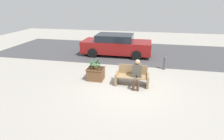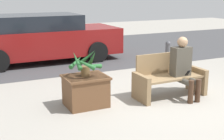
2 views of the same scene
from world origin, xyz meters
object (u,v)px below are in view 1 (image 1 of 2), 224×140
(bench, at_px, (132,77))
(planter_box, at_px, (96,73))
(person_seated, at_px, (137,73))
(potted_plant, at_px, (95,63))
(bollard_post, at_px, (165,63))
(parked_car, at_px, (116,45))

(bench, xyz_separation_m, planter_box, (-1.72, 0.19, -0.08))
(person_seated, distance_m, potted_plant, 1.97)
(planter_box, xyz_separation_m, potted_plant, (-0.01, -0.01, 0.51))
(potted_plant, distance_m, bollard_post, 3.86)
(person_seated, height_order, parked_car, parked_car)
(parked_car, distance_m, bollard_post, 3.78)
(potted_plant, relative_size, parked_car, 0.13)
(potted_plant, bearing_deg, planter_box, 59.87)
(potted_plant, distance_m, parked_car, 4.22)
(planter_box, height_order, bollard_post, bollard_post)
(potted_plant, xyz_separation_m, parked_car, (0.21, 4.22, -0.11))
(person_seated, bearing_deg, planter_box, 168.77)
(bench, distance_m, planter_box, 1.73)
(parked_car, bearing_deg, person_seated, -69.50)
(person_seated, xyz_separation_m, parked_car, (-1.72, 4.59, 0.05))
(bench, bearing_deg, bollard_post, 54.79)
(bollard_post, bearing_deg, potted_plant, -148.48)
(bench, distance_m, bollard_post, 2.67)
(bench, height_order, person_seated, person_seated)
(potted_plant, height_order, parked_car, parked_car)
(person_seated, relative_size, potted_plant, 2.00)
(potted_plant, bearing_deg, bench, -5.93)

